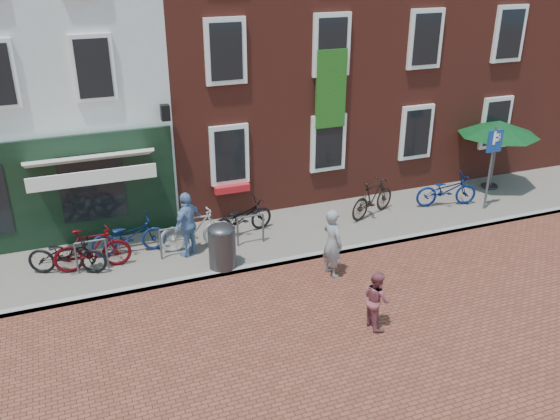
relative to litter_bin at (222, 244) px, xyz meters
name	(u,v)px	position (x,y,z in m)	size (l,w,h in m)	color
ground	(247,272)	(0.52, -0.30, -0.73)	(80.00, 80.00, 0.00)	brown
sidewalk	(265,237)	(1.52, 1.20, -0.68)	(24.00, 3.00, 0.10)	slate
building_stucco	(2,51)	(-4.48, 6.70, 3.77)	(8.00, 8.00, 9.00)	silver
building_brick_mid	(235,23)	(2.52, 6.70, 4.27)	(6.00, 8.00, 10.00)	maroon
building_brick_right	(398,15)	(8.52, 6.70, 4.27)	(6.00, 8.00, 10.00)	maroon
filler_right	(540,22)	(15.02, 6.70, 3.77)	(7.00, 8.00, 9.00)	maroon
litter_bin	(222,244)	(0.00, 0.00, 0.00)	(0.66, 0.66, 1.22)	#39393B
parking_sign	(493,155)	(8.25, 0.57, 1.06)	(0.50, 0.08, 2.53)	#4C4C4F
parasol	(499,125)	(9.50, 1.89, 1.46)	(2.50, 2.50, 2.33)	#4C4C4F
woman	(332,243)	(2.39, -1.13, 0.13)	(0.62, 0.41, 1.71)	gray
boy	(376,299)	(2.34, -3.37, -0.09)	(0.62, 0.49, 1.28)	brown
cafe_person	(188,224)	(-0.61, 0.92, 0.22)	(0.99, 0.41, 1.69)	#6988B6
bicycle_0	(67,255)	(-3.53, 1.02, -0.14)	(0.65, 1.88, 0.99)	black
bicycle_1	(92,249)	(-2.95, 0.99, -0.08)	(0.51, 1.82, 1.09)	#4C0509
bicycle_2	(129,236)	(-2.02, 1.51, -0.14)	(0.65, 1.88, 0.99)	#0F1F50
bicycle_3	(195,230)	(-0.41, 1.15, -0.08)	(0.51, 1.82, 1.09)	#A3A3A5
bicycle_4	(241,218)	(0.97, 1.53, -0.14)	(0.65, 1.88, 0.99)	black
bicycle_5	(373,198)	(4.87, 1.35, -0.08)	(0.51, 1.82, 1.09)	black
bicycle_6	(446,190)	(7.29, 1.20, -0.14)	(0.65, 1.88, 0.99)	#061755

